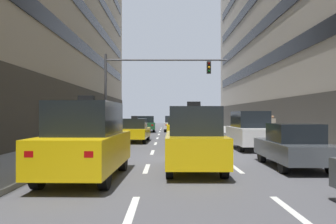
{
  "coord_description": "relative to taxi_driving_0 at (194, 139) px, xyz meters",
  "views": [
    {
      "loc": [
        -0.88,
        -14.64,
        1.87
      ],
      "look_at": [
        -0.65,
        22.23,
        2.15
      ],
      "focal_mm": 36.02,
      "sensor_mm": 36.0,
      "label": 1
    }
  ],
  "objects": [
    {
      "name": "lane_stripe_l2_s7",
      "position": [
        1.5,
        20.45,
        -1.05
      ],
      "size": [
        0.16,
        2.0,
        0.01
      ],
      "primitive_type": "cube",
      "color": "silver",
      "rests_on": "ground"
    },
    {
      "name": "sidewalk_right",
      "position": [
        6.31,
        3.45,
        -0.99
      ],
      "size": [
        3.41,
        80.0,
        0.14
      ],
      "primitive_type": "cube",
      "color": "gray",
      "rests_on": "ground"
    },
    {
      "name": "taxi_driving_0",
      "position": [
        0.0,
        0.0,
        0.0
      ],
      "size": [
        1.91,
        4.41,
        2.3
      ],
      "color": "black",
      "rests_on": "ground"
    },
    {
      "name": "lane_stripe_l2_s8",
      "position": [
        1.5,
        25.45,
        -1.05
      ],
      "size": [
        0.16,
        2.0,
        0.01
      ],
      "primitive_type": "cube",
      "color": "silver",
      "rests_on": "ground"
    },
    {
      "name": "taxi_driving_3",
      "position": [
        -3.24,
        -1.38,
        0.06
      ],
      "size": [
        2.08,
        4.67,
        2.42
      ],
      "color": "black",
      "rests_on": "ground"
    },
    {
      "name": "traffic_signal_0",
      "position": [
        -2.44,
        12.03,
        3.22
      ],
      "size": [
        8.48,
        0.35,
        5.91
      ],
      "color": "#4C4C51",
      "rests_on": "sidewalk_left"
    },
    {
      "name": "sidewalk_left",
      "position": [
        -6.4,
        3.45,
        -0.99
      ],
      "size": [
        3.41,
        80.0,
        0.14
      ],
      "primitive_type": "cube",
      "color": "gray",
      "rests_on": "ground"
    },
    {
      "name": "lane_stripe_l1_s3",
      "position": [
        -1.59,
        0.45,
        -1.05
      ],
      "size": [
        0.16,
        2.0,
        0.01
      ],
      "primitive_type": "cube",
      "color": "silver",
      "rests_on": "ground"
    },
    {
      "name": "car_parked_1",
      "position": [
        3.55,
        0.61,
        -0.29
      ],
      "size": [
        1.8,
        4.17,
        1.55
      ],
      "color": "black",
      "rests_on": "ground"
    },
    {
      "name": "lane_stripe_l2_s10",
      "position": [
        1.5,
        35.45,
        -1.05
      ],
      "size": [
        0.16,
        2.0,
        0.01
      ],
      "primitive_type": "cube",
      "color": "silver",
      "rests_on": "ground"
    },
    {
      "name": "lane_stripe_l1_s5",
      "position": [
        -1.59,
        10.45,
        -1.05
      ],
      "size": [
        0.16,
        2.0,
        0.01
      ],
      "primitive_type": "cube",
      "color": "silver",
      "rests_on": "ground"
    },
    {
      "name": "pedestrian_0",
      "position": [
        7.21,
        14.42,
        0.04
      ],
      "size": [
        0.53,
        0.23,
        1.65
      ],
      "color": "#383D59",
      "rests_on": "sidewalk_right"
    },
    {
      "name": "lane_stripe_l2_s2",
      "position": [
        1.5,
        -4.55,
        -1.05
      ],
      "size": [
        0.16,
        2.0,
        0.01
      ],
      "primitive_type": "cube",
      "color": "silver",
      "rests_on": "ground"
    },
    {
      "name": "car_driving_5",
      "position": [
        -0.15,
        25.84,
        -0.21
      ],
      "size": [
        2.01,
        4.64,
        1.73
      ],
      "color": "black",
      "rests_on": "ground"
    },
    {
      "name": "lane_stripe_l2_s9",
      "position": [
        1.5,
        30.45,
        -1.05
      ],
      "size": [
        0.16,
        2.0,
        0.01
      ],
      "primitive_type": "cube",
      "color": "silver",
      "rests_on": "ground"
    },
    {
      "name": "lane_stripe_l2_s5",
      "position": [
        1.5,
        10.45,
        -1.05
      ],
      "size": [
        0.16,
        2.0,
        0.01
      ],
      "primitive_type": "cube",
      "color": "silver",
      "rests_on": "ground"
    },
    {
      "name": "lane_stripe_l1_s8",
      "position": [
        -1.59,
        25.45,
        -1.05
      ],
      "size": [
        0.16,
        2.0,
        0.01
      ],
      "primitive_type": "cube",
      "color": "silver",
      "rests_on": "ground"
    },
    {
      "name": "lane_stripe_l2_s6",
      "position": [
        1.5,
        15.45,
        -1.05
      ],
      "size": [
        0.16,
        2.0,
        0.01
      ],
      "primitive_type": "cube",
      "color": "silver",
      "rests_on": "ground"
    },
    {
      "name": "lane_stripe_l1_s2",
      "position": [
        -1.59,
        -4.55,
        -1.05
      ],
      "size": [
        0.16,
        2.0,
        0.01
      ],
      "primitive_type": "cube",
      "color": "silver",
      "rests_on": "ground"
    },
    {
      "name": "lane_stripe_l1_s10",
      "position": [
        -1.59,
        35.45,
        -1.05
      ],
      "size": [
        0.16,
        2.0,
        0.01
      ],
      "primitive_type": "cube",
      "color": "silver",
      "rests_on": "ground"
    },
    {
      "name": "taxi_driving_1",
      "position": [
        0.07,
        5.86,
        -0.29
      ],
      "size": [
        1.82,
        4.18,
        1.72
      ],
      "color": "black",
      "rests_on": "ground"
    },
    {
      "name": "lane_stripe_l1_s7",
      "position": [
        -1.59,
        20.45,
        -1.05
      ],
      "size": [
        0.16,
        2.0,
        0.01
      ],
      "primitive_type": "cube",
      "color": "silver",
      "rests_on": "ground"
    },
    {
      "name": "taxi_driving_6",
      "position": [
        0.07,
        19.11,
        -0.23
      ],
      "size": [
        1.87,
        4.44,
        1.85
      ],
      "color": "black",
      "rests_on": "ground"
    },
    {
      "name": "ground_plane",
      "position": [
        -0.05,
        3.45,
        -1.06
      ],
      "size": [
        120.0,
        120.0,
        0.0
      ],
      "primitive_type": "plane",
      "color": "#515156"
    },
    {
      "name": "lane_stripe_l1_s4",
      "position": [
        -1.59,
        5.45,
        -1.05
      ],
      "size": [
        0.16,
        2.0,
        0.01
      ],
      "primitive_type": "cube",
      "color": "silver",
      "rests_on": "ground"
    },
    {
      "name": "lane_stripe_l1_s6",
      "position": [
        -1.59,
        15.45,
        -1.05
      ],
      "size": [
        0.16,
        2.0,
        0.01
      ],
      "primitive_type": "cube",
      "color": "silver",
      "rests_on": "ground"
    },
    {
      "name": "lane_stripe_l2_s3",
      "position": [
        1.5,
        0.45,
        -1.05
      ],
      "size": [
        0.16,
        2.0,
        0.01
      ],
      "primitive_type": "cube",
      "color": "silver",
      "rests_on": "ground"
    },
    {
      "name": "lane_stripe_l2_s4",
      "position": [
        1.5,
        5.45,
        -1.05
      ],
      "size": [
        0.16,
        2.0,
        0.01
      ],
      "primitive_type": "cube",
      "color": "silver",
      "rests_on": "ground"
    },
    {
      "name": "car_driving_2",
      "position": [
        -3.08,
        25.11,
        -0.21
      ],
      "size": [
        2.12,
        4.64,
        1.71
      ],
      "color": "black",
      "rests_on": "ground"
    },
    {
      "name": "lane_stripe_l1_s9",
      "position": [
        -1.59,
        30.45,
        -1.05
      ],
      "size": [
        0.16,
        2.0,
        0.01
      ],
      "primitive_type": "cube",
      "color": "silver",
      "rests_on": "ground"
    },
    {
      "name": "car_parked_2",
      "position": [
        3.55,
        6.77,
        -0.04
      ],
      "size": [
        1.81,
        4.25,
        2.05
      ],
      "color": "black",
      "rests_on": "ground"
    },
    {
      "name": "taxi_driving_4",
      "position": [
        -3.04,
        11.66,
        -0.27
      ],
      "size": [
        1.93,
        4.33,
        1.77
      ],
      "color": "black",
      "rests_on": "ground"
    }
  ]
}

